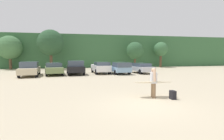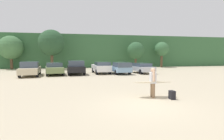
{
  "view_description": "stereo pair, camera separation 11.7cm",
  "coord_description": "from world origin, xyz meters",
  "px_view_note": "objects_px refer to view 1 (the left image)",
  "views": [
    {
      "loc": [
        -3.24,
        -7.64,
        2.3
      ],
      "look_at": [
        -0.03,
        7.03,
        1.06
      ],
      "focal_mm": 28.96,
      "sensor_mm": 36.0,
      "label": 1
    },
    {
      "loc": [
        -3.12,
        -7.67,
        2.3
      ],
      "look_at": [
        -0.03,
        7.03,
        1.06
      ],
      "focal_mm": 28.96,
      "sensor_mm": 36.0,
      "label": 2
    }
  ],
  "objects_px": {
    "parked_car_white": "(101,67)",
    "parked_car_sky_blue": "(120,68)",
    "backpack_dropped": "(173,95)",
    "parked_car_silver": "(141,68)",
    "person_adult": "(154,81)",
    "parked_car_black": "(75,67)",
    "surfboard_cream": "(153,82)",
    "parked_car_champagne": "(30,69)",
    "parked_car_olive_green": "(54,68)"
  },
  "relations": [
    {
      "from": "parked_car_white",
      "to": "parked_car_sky_blue",
      "type": "height_order",
      "value": "parked_car_white"
    },
    {
      "from": "backpack_dropped",
      "to": "parked_car_silver",
      "type": "bearing_deg",
      "value": 75.64
    },
    {
      "from": "person_adult",
      "to": "backpack_dropped",
      "type": "bearing_deg",
      "value": 154.99
    },
    {
      "from": "parked_car_black",
      "to": "parked_car_sky_blue",
      "type": "relative_size",
      "value": 1.01
    },
    {
      "from": "parked_car_sky_blue",
      "to": "surfboard_cream",
      "type": "bearing_deg",
      "value": 169.85
    },
    {
      "from": "parked_car_champagne",
      "to": "parked_car_white",
      "type": "relative_size",
      "value": 1.15
    },
    {
      "from": "parked_car_silver",
      "to": "backpack_dropped",
      "type": "xyz_separation_m",
      "value": [
        -3.4,
        -13.3,
        -0.47
      ]
    },
    {
      "from": "parked_car_black",
      "to": "parked_car_white",
      "type": "bearing_deg",
      "value": -86.5
    },
    {
      "from": "parked_car_champagne",
      "to": "parked_car_sky_blue",
      "type": "distance_m",
      "value": 10.3
    },
    {
      "from": "parked_car_white",
      "to": "backpack_dropped",
      "type": "distance_m",
      "value": 13.95
    },
    {
      "from": "parked_car_champagne",
      "to": "parked_car_black",
      "type": "distance_m",
      "value": 4.98
    },
    {
      "from": "parked_car_black",
      "to": "parked_car_white",
      "type": "distance_m",
      "value": 3.14
    },
    {
      "from": "parked_car_champagne",
      "to": "person_adult",
      "type": "relative_size",
      "value": 2.96
    },
    {
      "from": "parked_car_sky_blue",
      "to": "backpack_dropped",
      "type": "height_order",
      "value": "parked_car_sky_blue"
    },
    {
      "from": "parked_car_white",
      "to": "person_adult",
      "type": "height_order",
      "value": "person_adult"
    },
    {
      "from": "parked_car_sky_blue",
      "to": "parked_car_olive_green",
      "type": "bearing_deg",
      "value": 80.36
    },
    {
      "from": "backpack_dropped",
      "to": "parked_car_black",
      "type": "bearing_deg",
      "value": 109.58
    },
    {
      "from": "parked_car_olive_green",
      "to": "parked_car_silver",
      "type": "distance_m",
      "value": 10.7
    },
    {
      "from": "person_adult",
      "to": "backpack_dropped",
      "type": "relative_size",
      "value": 3.61
    },
    {
      "from": "parked_car_white",
      "to": "parked_car_sky_blue",
      "type": "distance_m",
      "value": 2.4
    },
    {
      "from": "parked_car_black",
      "to": "parked_car_silver",
      "type": "height_order",
      "value": "parked_car_black"
    },
    {
      "from": "parked_car_black",
      "to": "person_adult",
      "type": "height_order",
      "value": "parked_car_black"
    },
    {
      "from": "parked_car_champagne",
      "to": "backpack_dropped",
      "type": "distance_m",
      "value": 16.22
    },
    {
      "from": "parked_car_champagne",
      "to": "parked_car_olive_green",
      "type": "bearing_deg",
      "value": -77.43
    },
    {
      "from": "parked_car_champagne",
      "to": "surfboard_cream",
      "type": "relative_size",
      "value": 2.2
    },
    {
      "from": "parked_car_white",
      "to": "backpack_dropped",
      "type": "xyz_separation_m",
      "value": [
        1.67,
        -13.84,
        -0.56
      ]
    },
    {
      "from": "parked_car_sky_blue",
      "to": "parked_car_silver",
      "type": "xyz_separation_m",
      "value": [
        2.85,
        0.36,
        -0.07
      ]
    },
    {
      "from": "parked_car_black",
      "to": "surfboard_cream",
      "type": "xyz_separation_m",
      "value": [
        3.97,
        -12.8,
        -0.05
      ]
    },
    {
      "from": "parked_car_silver",
      "to": "surfboard_cream",
      "type": "height_order",
      "value": "parked_car_silver"
    },
    {
      "from": "parked_car_olive_green",
      "to": "parked_car_black",
      "type": "distance_m",
      "value": 2.52
    },
    {
      "from": "parked_car_olive_green",
      "to": "surfboard_cream",
      "type": "distance_m",
      "value": 14.6
    },
    {
      "from": "surfboard_cream",
      "to": "parked_car_white",
      "type": "bearing_deg",
      "value": -79.27
    },
    {
      "from": "parked_car_champagne",
      "to": "parked_car_olive_green",
      "type": "distance_m",
      "value": 2.58
    },
    {
      "from": "parked_car_black",
      "to": "surfboard_cream",
      "type": "distance_m",
      "value": 13.4
    },
    {
      "from": "parked_car_sky_blue",
      "to": "person_adult",
      "type": "distance_m",
      "value": 12.43
    },
    {
      "from": "parked_car_black",
      "to": "person_adult",
      "type": "distance_m",
      "value": 13.46
    },
    {
      "from": "parked_car_silver",
      "to": "backpack_dropped",
      "type": "height_order",
      "value": "parked_car_silver"
    },
    {
      "from": "parked_car_silver",
      "to": "backpack_dropped",
      "type": "relative_size",
      "value": 9.65
    },
    {
      "from": "person_adult",
      "to": "backpack_dropped",
      "type": "height_order",
      "value": "person_adult"
    },
    {
      "from": "parked_car_champagne",
      "to": "surfboard_cream",
      "type": "height_order",
      "value": "parked_car_champagne"
    },
    {
      "from": "parked_car_black",
      "to": "parked_car_sky_blue",
      "type": "height_order",
      "value": "parked_car_black"
    },
    {
      "from": "parked_car_olive_green",
      "to": "parked_car_sky_blue",
      "type": "relative_size",
      "value": 1.17
    },
    {
      "from": "person_adult",
      "to": "parked_car_olive_green",
      "type": "bearing_deg",
      "value": -52.81
    },
    {
      "from": "parked_car_olive_green",
      "to": "parked_car_black",
      "type": "height_order",
      "value": "parked_car_black"
    },
    {
      "from": "parked_car_champagne",
      "to": "backpack_dropped",
      "type": "relative_size",
      "value": 10.71
    },
    {
      "from": "parked_car_olive_green",
      "to": "surfboard_cream",
      "type": "bearing_deg",
      "value": -162.26
    },
    {
      "from": "parked_car_olive_green",
      "to": "person_adult",
      "type": "distance_m",
      "value": 14.66
    },
    {
      "from": "parked_car_olive_green",
      "to": "person_adult",
      "type": "relative_size",
      "value": 2.98
    },
    {
      "from": "surfboard_cream",
      "to": "person_adult",
      "type": "bearing_deg",
      "value": 94.58
    },
    {
      "from": "person_adult",
      "to": "surfboard_cream",
      "type": "xyz_separation_m",
      "value": [
        0.0,
        0.06,
        -0.09
      ]
    }
  ]
}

